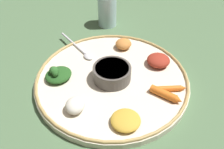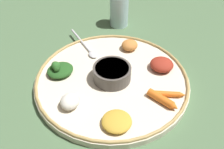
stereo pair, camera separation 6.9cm
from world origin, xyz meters
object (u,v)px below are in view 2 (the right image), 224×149
(drinking_glass, at_px, (119,12))
(carrot_near_spoon, at_px, (163,100))
(spoon, at_px, (87,48))
(greens_pile, at_px, (59,69))
(center_bowl, at_px, (112,73))
(carrot_outer, at_px, (167,94))

(drinking_glass, bearing_deg, carrot_near_spoon, -29.74)
(spoon, relative_size, drinking_glass, 1.55)
(greens_pile, height_order, drinking_glass, drinking_glass)
(center_bowl, relative_size, greens_pile, 1.22)
(carrot_near_spoon, bearing_deg, carrot_outer, 103.47)
(carrot_near_spoon, distance_m, drinking_glass, 0.41)
(center_bowl, relative_size, carrot_near_spoon, 1.19)
(carrot_near_spoon, xyz_separation_m, carrot_outer, (-0.01, 0.03, -0.00))
(greens_pile, bearing_deg, spoon, 106.26)
(spoon, xyz_separation_m, greens_pile, (0.04, -0.13, 0.01))
(spoon, bearing_deg, carrot_near_spoon, -1.60)
(spoon, bearing_deg, carrot_outer, 3.26)
(center_bowl, height_order, carrot_near_spoon, center_bowl)
(carrot_near_spoon, height_order, drinking_glass, drinking_glass)
(carrot_near_spoon, bearing_deg, center_bowl, -168.61)
(spoon, bearing_deg, drinking_glass, 105.52)
(center_bowl, relative_size, carrot_outer, 1.30)
(center_bowl, relative_size, drinking_glass, 0.92)
(greens_pile, bearing_deg, drinking_glass, 105.82)
(greens_pile, xyz_separation_m, carrot_outer, (0.26, 0.15, -0.01))
(center_bowl, bearing_deg, carrot_outer, 21.18)
(carrot_near_spoon, relative_size, carrot_outer, 1.09)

